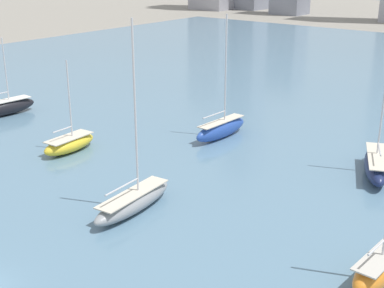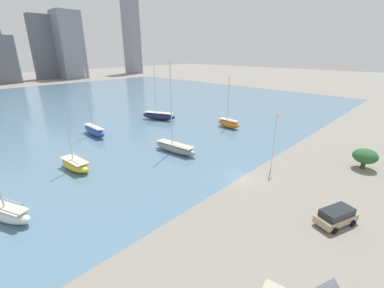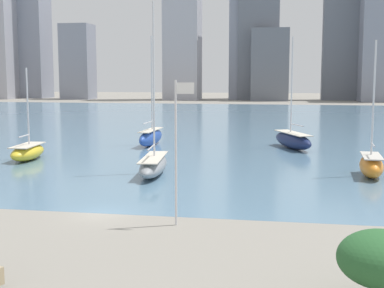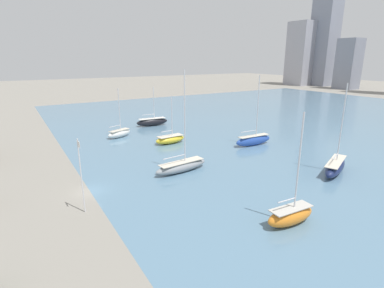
{
  "view_description": "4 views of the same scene",
  "coord_description": "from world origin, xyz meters",
  "px_view_note": "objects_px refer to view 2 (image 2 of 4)",
  "views": [
    {
      "loc": [
        30.05,
        -14.89,
        21.13
      ],
      "look_at": [
        3.66,
        18.43,
        6.0
      ],
      "focal_mm": 50.0,
      "sensor_mm": 36.0,
      "label": 1
    },
    {
      "loc": [
        -30.57,
        -18.5,
        18.22
      ],
      "look_at": [
        0.73,
        11.01,
        2.47
      ],
      "focal_mm": 24.0,
      "sensor_mm": 36.0,
      "label": 2
    },
    {
      "loc": [
        12.36,
        -34.65,
        9.61
      ],
      "look_at": [
        4.99,
        8.15,
        3.95
      ],
      "focal_mm": 50.0,
      "sensor_mm": 36.0,
      "label": 3
    },
    {
      "loc": [
        40.49,
        -7.84,
        18.1
      ],
      "look_at": [
        1.77,
        15.76,
        5.03
      ],
      "focal_mm": 28.0,
      "sensor_mm": 36.0,
      "label": 4
    }
  ],
  "objects_px": {
    "flag_pole": "(274,140)",
    "sailboat_gray": "(175,147)",
    "parked_suv_tan": "(336,216)",
    "sailboat_orange": "(229,123)",
    "sailboat_white": "(9,213)",
    "sailboat_blue": "(94,130)",
    "sailboat_yellow": "(75,164)",
    "sailboat_navy": "(159,116)"
  },
  "relations": [
    {
      "from": "flag_pole",
      "to": "sailboat_gray",
      "type": "xyz_separation_m",
      "value": [
        -5.69,
        16.69,
        -4.1
      ]
    },
    {
      "from": "sailboat_blue",
      "to": "parked_suv_tan",
      "type": "distance_m",
      "value": 49.41
    },
    {
      "from": "sailboat_gray",
      "to": "sailboat_blue",
      "type": "bearing_deg",
      "value": 99.34
    },
    {
      "from": "flag_pole",
      "to": "sailboat_yellow",
      "type": "bearing_deg",
      "value": 133.59
    },
    {
      "from": "parked_suv_tan",
      "to": "sailboat_navy",
      "type": "bearing_deg",
      "value": 3.56
    },
    {
      "from": "sailboat_blue",
      "to": "sailboat_orange",
      "type": "bearing_deg",
      "value": -33.01
    },
    {
      "from": "flag_pole",
      "to": "sailboat_gray",
      "type": "height_order",
      "value": "sailboat_gray"
    },
    {
      "from": "sailboat_orange",
      "to": "parked_suv_tan",
      "type": "bearing_deg",
      "value": -123.31
    },
    {
      "from": "flag_pole",
      "to": "sailboat_yellow",
      "type": "distance_m",
      "value": 31.97
    },
    {
      "from": "sailboat_yellow",
      "to": "sailboat_navy",
      "type": "xyz_separation_m",
      "value": [
        29.7,
        14.81,
        0.19
      ]
    },
    {
      "from": "flag_pole",
      "to": "parked_suv_tan",
      "type": "relative_size",
      "value": 1.79
    },
    {
      "from": "sailboat_navy",
      "to": "sailboat_orange",
      "type": "bearing_deg",
      "value": -92.71
    },
    {
      "from": "sailboat_navy",
      "to": "sailboat_gray",
      "type": "relative_size",
      "value": 0.88
    },
    {
      "from": "flag_pole",
      "to": "sailboat_white",
      "type": "bearing_deg",
      "value": 155.28
    },
    {
      "from": "flag_pole",
      "to": "sailboat_yellow",
      "type": "xyz_separation_m",
      "value": [
        -21.86,
        22.96,
        -4.15
      ]
    },
    {
      "from": "parked_suv_tan",
      "to": "sailboat_blue",
      "type": "bearing_deg",
      "value": 24.95
    },
    {
      "from": "flag_pole",
      "to": "sailboat_gray",
      "type": "bearing_deg",
      "value": 108.82
    },
    {
      "from": "sailboat_white",
      "to": "sailboat_navy",
      "type": "bearing_deg",
      "value": 7.33
    },
    {
      "from": "sailboat_white",
      "to": "sailboat_blue",
      "type": "bearing_deg",
      "value": 24.21
    },
    {
      "from": "sailboat_yellow",
      "to": "sailboat_orange",
      "type": "xyz_separation_m",
      "value": [
        36.71,
        -3.82,
        0.19
      ]
    },
    {
      "from": "flag_pole",
      "to": "sailboat_navy",
      "type": "xyz_separation_m",
      "value": [
        7.84,
        37.77,
        -3.97
      ]
    },
    {
      "from": "sailboat_yellow",
      "to": "parked_suv_tan",
      "type": "relative_size",
      "value": 2.01
    },
    {
      "from": "sailboat_navy",
      "to": "parked_suv_tan",
      "type": "xyz_separation_m",
      "value": [
        -15.9,
        -49.59,
        -0.1
      ]
    },
    {
      "from": "sailboat_blue",
      "to": "parked_suv_tan",
      "type": "bearing_deg",
      "value": -84.23
    },
    {
      "from": "sailboat_yellow",
      "to": "sailboat_white",
      "type": "xyz_separation_m",
      "value": [
        -10.9,
        -7.88,
        0.06
      ]
    },
    {
      "from": "sailboat_gray",
      "to": "parked_suv_tan",
      "type": "xyz_separation_m",
      "value": [
        -2.38,
        -28.51,
        0.02
      ]
    },
    {
      "from": "sailboat_navy",
      "to": "sailboat_gray",
      "type": "height_order",
      "value": "sailboat_gray"
    },
    {
      "from": "sailboat_white",
      "to": "sailboat_orange",
      "type": "height_order",
      "value": "sailboat_orange"
    },
    {
      "from": "sailboat_orange",
      "to": "sailboat_gray",
      "type": "height_order",
      "value": "sailboat_gray"
    },
    {
      "from": "flag_pole",
      "to": "sailboat_blue",
      "type": "xyz_separation_m",
      "value": [
        -11.18,
        37.49,
        -3.9
      ]
    },
    {
      "from": "sailboat_orange",
      "to": "flag_pole",
      "type": "bearing_deg",
      "value": -124.61
    },
    {
      "from": "sailboat_white",
      "to": "sailboat_gray",
      "type": "xyz_separation_m",
      "value": [
        27.07,
        1.6,
        -0.0
      ]
    },
    {
      "from": "sailboat_orange",
      "to": "sailboat_gray",
      "type": "distance_m",
      "value": 20.69
    },
    {
      "from": "sailboat_navy",
      "to": "sailboat_blue",
      "type": "bearing_deg",
      "value": 157.49
    },
    {
      "from": "sailboat_blue",
      "to": "sailboat_yellow",
      "type": "bearing_deg",
      "value": -124.16
    },
    {
      "from": "sailboat_navy",
      "to": "parked_suv_tan",
      "type": "distance_m",
      "value": 52.08
    },
    {
      "from": "flag_pole",
      "to": "sailboat_navy",
      "type": "distance_m",
      "value": 38.78
    },
    {
      "from": "sailboat_navy",
      "to": "flag_pole",
      "type": "bearing_deg",
      "value": -125.08
    },
    {
      "from": "flag_pole",
      "to": "sailboat_gray",
      "type": "distance_m",
      "value": 18.1
    },
    {
      "from": "sailboat_yellow",
      "to": "sailboat_blue",
      "type": "bearing_deg",
      "value": 49.75
    },
    {
      "from": "parked_suv_tan",
      "to": "sailboat_orange",
      "type": "bearing_deg",
      "value": -15.17
    },
    {
      "from": "flag_pole",
      "to": "sailboat_orange",
      "type": "height_order",
      "value": "sailboat_orange"
    }
  ]
}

